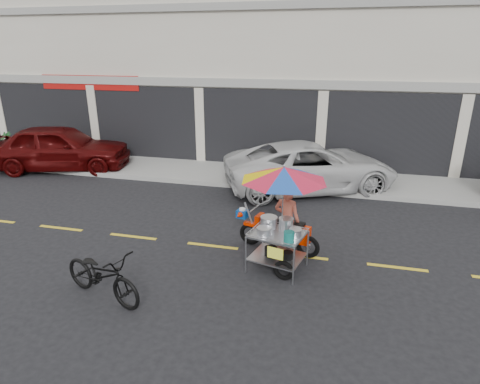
% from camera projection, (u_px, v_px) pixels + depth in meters
% --- Properties ---
extents(ground, '(90.00, 90.00, 0.00)m').
position_uv_depth(ground, '(300.00, 256.00, 8.73)').
color(ground, black).
extents(sidewalk, '(45.00, 3.00, 0.15)m').
position_uv_depth(sidewalk, '(317.00, 178.00, 13.73)').
color(sidewalk, gray).
rests_on(sidewalk, ground).
extents(shophouse_block, '(36.00, 8.11, 10.40)m').
position_uv_depth(shophouse_block, '(401.00, 49.00, 16.33)').
color(shophouse_block, beige).
rests_on(shophouse_block, ground).
extents(centerline, '(42.00, 0.10, 0.01)m').
position_uv_depth(centerline, '(300.00, 256.00, 8.73)').
color(centerline, gold).
rests_on(centerline, ground).
extents(maroon_sedan, '(5.27, 3.22, 1.68)m').
position_uv_depth(maroon_sedan, '(60.00, 148.00, 14.66)').
color(maroon_sedan, '#3E0505').
rests_on(maroon_sedan, ground).
extents(white_pickup, '(5.97, 4.51, 1.51)m').
position_uv_depth(white_pickup, '(311.00, 166.00, 12.66)').
color(white_pickup, silver).
rests_on(white_pickup, ground).
extents(plant_short, '(0.59, 0.59, 0.94)m').
position_uv_depth(plant_short, '(6.00, 144.00, 16.22)').
color(plant_short, '#18441C').
rests_on(plant_short, sidewalk).
extents(near_bicycle, '(1.94, 1.18, 0.96)m').
position_uv_depth(near_bicycle, '(102.00, 275.00, 7.12)').
color(near_bicycle, black).
rests_on(near_bicycle, ground).
extents(food_vendor_rig, '(2.19, 2.11, 2.21)m').
position_uv_depth(food_vendor_rig, '(283.00, 201.00, 8.04)').
color(food_vendor_rig, black).
rests_on(food_vendor_rig, ground).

